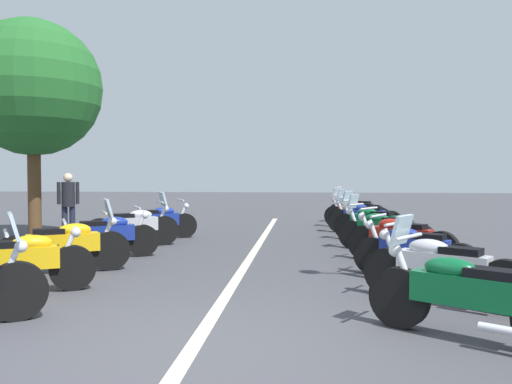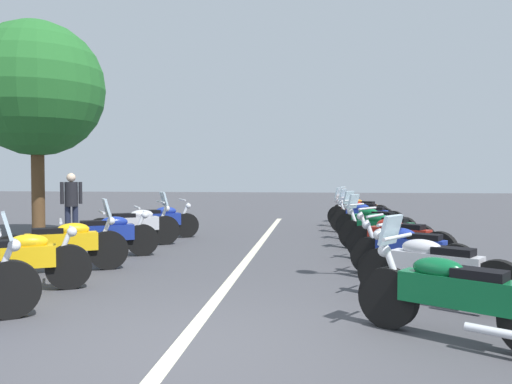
% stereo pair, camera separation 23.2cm
% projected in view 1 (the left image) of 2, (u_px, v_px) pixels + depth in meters
% --- Properties ---
extents(ground_plane, '(80.00, 80.00, 0.00)m').
position_uv_depth(ground_plane, '(189.00, 353.00, 4.78)').
color(ground_plane, '#424247').
extents(lane_centre_stripe, '(18.27, 0.16, 0.01)m').
position_uv_depth(lane_centre_stripe, '(248.00, 261.00, 9.80)').
color(lane_centre_stripe, beige).
rests_on(lane_centre_stripe, ground_plane).
extents(motorcycle_left_row_1, '(1.11, 1.87, 1.00)m').
position_uv_depth(motorcycle_left_row_1, '(19.00, 261.00, 7.07)').
color(motorcycle_left_row_1, black).
rests_on(motorcycle_left_row_1, ground_plane).
extents(motorcycle_left_row_2, '(1.21, 1.94, 1.22)m').
position_uv_depth(motorcycle_left_row_2, '(65.00, 245.00, 8.55)').
color(motorcycle_left_row_2, black).
rests_on(motorcycle_left_row_2, ground_plane).
extents(motorcycle_left_row_3, '(1.13, 1.90, 1.00)m').
position_uv_depth(motorcycle_left_row_3, '(106.00, 235.00, 10.07)').
color(motorcycle_left_row_3, black).
rests_on(motorcycle_left_row_3, ground_plane).
extents(motorcycle_left_row_4, '(1.24, 1.86, 1.23)m').
position_uv_depth(motorcycle_left_row_4, '(134.00, 226.00, 11.65)').
color(motorcycle_left_row_4, black).
rests_on(motorcycle_left_row_4, ground_plane).
extents(motorcycle_left_row_5, '(1.11, 1.87, 0.99)m').
position_uv_depth(motorcycle_left_row_5, '(158.00, 221.00, 13.05)').
color(motorcycle_left_row_5, black).
rests_on(motorcycle_left_row_5, ground_plane).
extents(motorcycle_right_row_0, '(1.30, 1.80, 1.22)m').
position_uv_depth(motorcycle_right_row_0, '(465.00, 294.00, 5.11)').
color(motorcycle_right_row_0, black).
rests_on(motorcycle_right_row_0, ground_plane).
extents(motorcycle_right_row_1, '(1.30, 1.85, 1.01)m').
position_uv_depth(motorcycle_right_row_1, '(441.00, 268.00, 6.53)').
color(motorcycle_right_row_1, black).
rests_on(motorcycle_right_row_1, ground_plane).
extents(motorcycle_right_row_2, '(1.12, 1.81, 0.99)m').
position_uv_depth(motorcycle_right_row_2, '(413.00, 250.00, 8.13)').
color(motorcycle_right_row_2, black).
rests_on(motorcycle_right_row_2, ground_plane).
extents(motorcycle_right_row_3, '(1.37, 1.83, 1.01)m').
position_uv_depth(motorcycle_right_row_3, '(399.00, 239.00, 9.47)').
color(motorcycle_right_row_3, black).
rests_on(motorcycle_right_row_3, ground_plane).
extents(motorcycle_right_row_4, '(1.29, 1.90, 1.20)m').
position_uv_depth(motorcycle_right_row_4, '(384.00, 230.00, 10.95)').
color(motorcycle_right_row_4, black).
rests_on(motorcycle_right_row_4, ground_plane).
extents(motorcycle_right_row_5, '(1.39, 1.83, 1.21)m').
position_uv_depth(motorcycle_right_row_5, '(372.00, 222.00, 12.50)').
color(motorcycle_right_row_5, black).
rests_on(motorcycle_right_row_5, ground_plane).
extents(motorcycle_right_row_6, '(1.03, 1.98, 1.22)m').
position_uv_depth(motorcycle_right_row_6, '(363.00, 216.00, 14.17)').
color(motorcycle_right_row_6, black).
rests_on(motorcycle_right_row_6, ground_plane).
extents(motorcycle_right_row_7, '(1.11, 1.95, 1.21)m').
position_uv_depth(motorcycle_right_row_7, '(356.00, 212.00, 15.67)').
color(motorcycle_right_row_7, black).
rests_on(motorcycle_right_row_7, ground_plane).
extents(motorcycle_right_row_8, '(1.10, 1.82, 1.21)m').
position_uv_depth(motorcycle_right_row_8, '(356.00, 209.00, 17.18)').
color(motorcycle_right_row_8, black).
rests_on(motorcycle_right_row_8, ground_plane).
extents(bystander_0, '(0.32, 0.49, 1.66)m').
position_uv_depth(bystander_0, '(68.00, 201.00, 12.96)').
color(bystander_0, '#1E2338').
rests_on(bystander_0, ground_plane).
extents(roadside_tree_0, '(3.36, 3.36, 5.46)m').
position_uv_depth(roadside_tree_0, '(33.00, 88.00, 12.86)').
color(roadside_tree_0, brown).
rests_on(roadside_tree_0, ground_plane).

